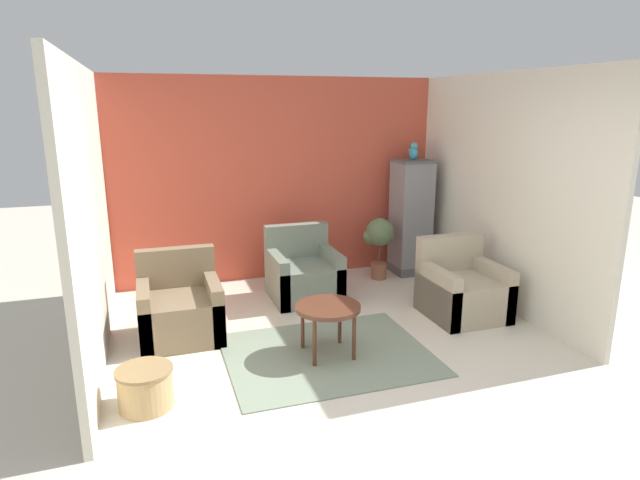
{
  "coord_description": "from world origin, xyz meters",
  "views": [
    {
      "loc": [
        -1.64,
        -3.32,
        2.25
      ],
      "look_at": [
        0.0,
        1.69,
        0.91
      ],
      "focal_mm": 30.0,
      "sensor_mm": 36.0,
      "label": 1
    }
  ],
  "objects_px": {
    "birdcage": "(411,217)",
    "wicker_basket": "(145,387)",
    "armchair_left": "(180,310)",
    "potted_plant": "(379,238)",
    "armchair_right": "(462,291)",
    "coffee_table": "(328,311)",
    "parrot": "(413,152)",
    "armchair_middle": "(303,275)"
  },
  "relations": [
    {
      "from": "birdcage",
      "to": "potted_plant",
      "type": "height_order",
      "value": "birdcage"
    },
    {
      "from": "armchair_left",
      "to": "potted_plant",
      "type": "xyz_separation_m",
      "value": [
        2.62,
        1.06,
        0.28
      ]
    },
    {
      "from": "coffee_table",
      "to": "parrot",
      "type": "distance_m",
      "value": 3.02
    },
    {
      "from": "armchair_middle",
      "to": "birdcage",
      "type": "bearing_deg",
      "value": 16.84
    },
    {
      "from": "armchair_right",
      "to": "parrot",
      "type": "height_order",
      "value": "parrot"
    },
    {
      "from": "armchair_right",
      "to": "potted_plant",
      "type": "relative_size",
      "value": 1.03
    },
    {
      "from": "coffee_table",
      "to": "armchair_middle",
      "type": "distance_m",
      "value": 1.55
    },
    {
      "from": "parrot",
      "to": "wicker_basket",
      "type": "xyz_separation_m",
      "value": [
        -3.48,
        -2.43,
        -1.47
      ]
    },
    {
      "from": "armchair_left",
      "to": "wicker_basket",
      "type": "xyz_separation_m",
      "value": [
        -0.35,
        -1.24,
        -0.11
      ]
    },
    {
      "from": "coffee_table",
      "to": "armchair_middle",
      "type": "relative_size",
      "value": 0.71
    },
    {
      "from": "armchair_middle",
      "to": "parrot",
      "type": "distance_m",
      "value": 2.21
    },
    {
      "from": "armchair_left",
      "to": "parrot",
      "type": "relative_size",
      "value": 3.56
    },
    {
      "from": "armchair_right",
      "to": "armchair_middle",
      "type": "bearing_deg",
      "value": 144.31
    },
    {
      "from": "potted_plant",
      "to": "wicker_basket",
      "type": "bearing_deg",
      "value": -142.23
    },
    {
      "from": "armchair_middle",
      "to": "birdcage",
      "type": "relative_size",
      "value": 0.54
    },
    {
      "from": "armchair_left",
      "to": "parrot",
      "type": "height_order",
      "value": "parrot"
    },
    {
      "from": "coffee_table",
      "to": "birdcage",
      "type": "relative_size",
      "value": 0.39
    },
    {
      "from": "armchair_right",
      "to": "potted_plant",
      "type": "distance_m",
      "value": 1.51
    },
    {
      "from": "armchair_left",
      "to": "potted_plant",
      "type": "distance_m",
      "value": 2.84
    },
    {
      "from": "wicker_basket",
      "to": "coffee_table",
      "type": "bearing_deg",
      "value": 13.85
    },
    {
      "from": "armchair_left",
      "to": "wicker_basket",
      "type": "relative_size",
      "value": 1.95
    },
    {
      "from": "birdcage",
      "to": "parrot",
      "type": "bearing_deg",
      "value": 90.0
    },
    {
      "from": "coffee_table",
      "to": "potted_plant",
      "type": "relative_size",
      "value": 0.73
    },
    {
      "from": "coffee_table",
      "to": "wicker_basket",
      "type": "bearing_deg",
      "value": -166.15
    },
    {
      "from": "armchair_right",
      "to": "coffee_table",
      "type": "bearing_deg",
      "value": -164.92
    },
    {
      "from": "coffee_table",
      "to": "potted_plant",
      "type": "xyz_separation_m",
      "value": [
        1.36,
        1.9,
        0.12
      ]
    },
    {
      "from": "coffee_table",
      "to": "armchair_right",
      "type": "xyz_separation_m",
      "value": [
        1.7,
        0.46,
        -0.15
      ]
    },
    {
      "from": "birdcage",
      "to": "wicker_basket",
      "type": "relative_size",
      "value": 3.58
    },
    {
      "from": "coffee_table",
      "to": "wicker_basket",
      "type": "relative_size",
      "value": 1.39
    },
    {
      "from": "armchair_middle",
      "to": "parrot",
      "type": "bearing_deg",
      "value": 16.9
    },
    {
      "from": "armchair_right",
      "to": "potted_plant",
      "type": "height_order",
      "value": "armchair_right"
    },
    {
      "from": "armchair_right",
      "to": "potted_plant",
      "type": "xyz_separation_m",
      "value": [
        -0.34,
        1.44,
        0.28
      ]
    },
    {
      "from": "armchair_middle",
      "to": "parrot",
      "type": "height_order",
      "value": "parrot"
    },
    {
      "from": "armchair_right",
      "to": "wicker_basket",
      "type": "relative_size",
      "value": 1.95
    },
    {
      "from": "armchair_middle",
      "to": "parrot",
      "type": "relative_size",
      "value": 3.56
    },
    {
      "from": "armchair_right",
      "to": "armchair_middle",
      "type": "height_order",
      "value": "same"
    },
    {
      "from": "wicker_basket",
      "to": "parrot",
      "type": "bearing_deg",
      "value": 34.9
    },
    {
      "from": "armchair_right",
      "to": "birdcage",
      "type": "xyz_separation_m",
      "value": [
        0.17,
        1.57,
        0.49
      ]
    },
    {
      "from": "birdcage",
      "to": "wicker_basket",
      "type": "bearing_deg",
      "value": -145.12
    },
    {
      "from": "potted_plant",
      "to": "wicker_basket",
      "type": "distance_m",
      "value": 3.77
    },
    {
      "from": "potted_plant",
      "to": "wicker_basket",
      "type": "relative_size",
      "value": 1.9
    },
    {
      "from": "armchair_right",
      "to": "wicker_basket",
      "type": "distance_m",
      "value": 3.42
    }
  ]
}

